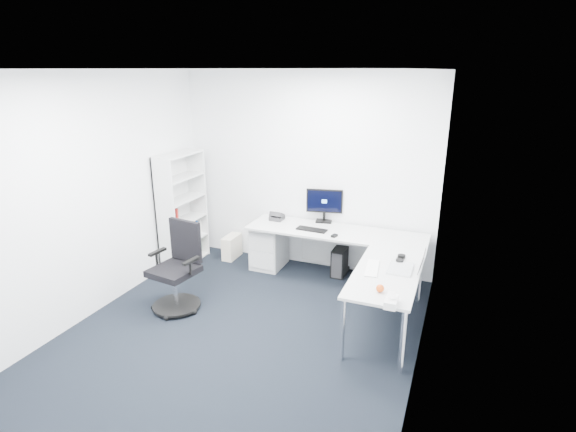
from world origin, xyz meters
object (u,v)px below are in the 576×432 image
at_px(monitor, 324,205).
at_px(laptop, 401,258).
at_px(bookshelf, 182,210).
at_px(task_chair, 174,269).
at_px(l_desk, 327,265).

relative_size(monitor, laptop, 1.36).
xyz_separation_m(monitor, laptop, (1.22, -1.20, -0.11)).
distance_m(bookshelf, laptop, 3.20).
height_order(task_chair, laptop, task_chair).
relative_size(l_desk, monitor, 4.73).
xyz_separation_m(l_desk, bookshelf, (-2.17, 0.05, 0.46)).
height_order(bookshelf, laptop, bookshelf).
relative_size(bookshelf, monitor, 3.25).
height_order(l_desk, bookshelf, bookshelf).
bearing_deg(laptop, l_desk, 148.71).
bearing_deg(l_desk, task_chair, -142.86).
bearing_deg(laptop, task_chair, -167.71).
bearing_deg(l_desk, laptop, -30.69).
distance_m(task_chair, monitor, 2.20).
bearing_deg(monitor, bookshelf, -174.60).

